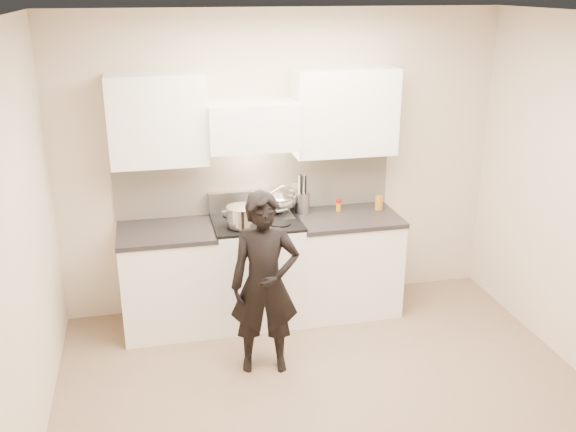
{
  "coord_description": "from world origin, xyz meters",
  "views": [
    {
      "loc": [
        -1.18,
        -3.74,
        2.88
      ],
      "look_at": [
        -0.1,
        1.05,
        1.1
      ],
      "focal_mm": 40.0,
      "sensor_mm": 36.0,
      "label": 1
    }
  ],
  "objects_px": {
    "counter_right": "(346,262)",
    "wok": "(274,200)",
    "stove": "(257,269)",
    "person": "(265,284)",
    "utensil_crock": "(302,201)"
  },
  "relations": [
    {
      "from": "stove",
      "to": "utensil_crock",
      "type": "xyz_separation_m",
      "value": [
        0.45,
        0.16,
        0.55
      ]
    },
    {
      "from": "counter_right",
      "to": "person",
      "type": "distance_m",
      "value": 1.26
    },
    {
      "from": "stove",
      "to": "utensil_crock",
      "type": "bearing_deg",
      "value": 19.6
    },
    {
      "from": "counter_right",
      "to": "wok",
      "type": "bearing_deg",
      "value": 167.24
    },
    {
      "from": "wok",
      "to": "utensil_crock",
      "type": "height_order",
      "value": "wok"
    },
    {
      "from": "utensil_crock",
      "to": "wok",
      "type": "bearing_deg",
      "value": -176.5
    },
    {
      "from": "counter_right",
      "to": "wok",
      "type": "relative_size",
      "value": 1.91
    },
    {
      "from": "stove",
      "to": "wok",
      "type": "distance_m",
      "value": 0.64
    },
    {
      "from": "counter_right",
      "to": "utensil_crock",
      "type": "distance_m",
      "value": 0.7
    },
    {
      "from": "stove",
      "to": "person",
      "type": "height_order",
      "value": "person"
    },
    {
      "from": "wok",
      "to": "stove",
      "type": "bearing_deg",
      "value": -143.06
    },
    {
      "from": "stove",
      "to": "counter_right",
      "type": "relative_size",
      "value": 1.04
    },
    {
      "from": "utensil_crock",
      "to": "counter_right",
      "type": "bearing_deg",
      "value": -22.85
    },
    {
      "from": "wok",
      "to": "counter_right",
      "type": "bearing_deg",
      "value": -12.76
    },
    {
      "from": "counter_right",
      "to": "person",
      "type": "bearing_deg",
      "value": -137.99
    }
  ]
}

